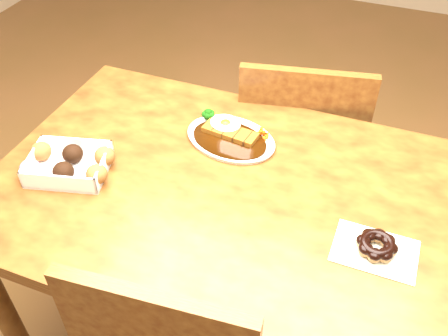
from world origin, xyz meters
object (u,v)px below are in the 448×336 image
(chair_far, at_px, (298,149))
(donut_box, at_px, (68,163))
(katsu_curry_plate, at_px, (230,136))
(table, at_px, (230,216))
(pon_de_ring, at_px, (377,246))

(chair_far, distance_m, donut_box, 0.83)
(katsu_curry_plate, bearing_deg, chair_far, 70.10)
(table, xyz_separation_m, pon_de_ring, (0.36, -0.07, 0.12))
(chair_far, relative_size, katsu_curry_plate, 3.08)
(chair_far, bearing_deg, table, 72.28)
(table, bearing_deg, pon_de_ring, -10.52)
(donut_box, bearing_deg, pon_de_ring, 1.62)
(katsu_curry_plate, relative_size, pon_de_ring, 1.56)
(chair_far, bearing_deg, katsu_curry_plate, 58.62)
(katsu_curry_plate, bearing_deg, donut_box, -141.04)
(table, relative_size, donut_box, 5.10)
(table, height_order, donut_box, donut_box)
(katsu_curry_plate, bearing_deg, table, -68.96)
(table, bearing_deg, donut_box, -167.57)
(table, distance_m, pon_de_ring, 0.39)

